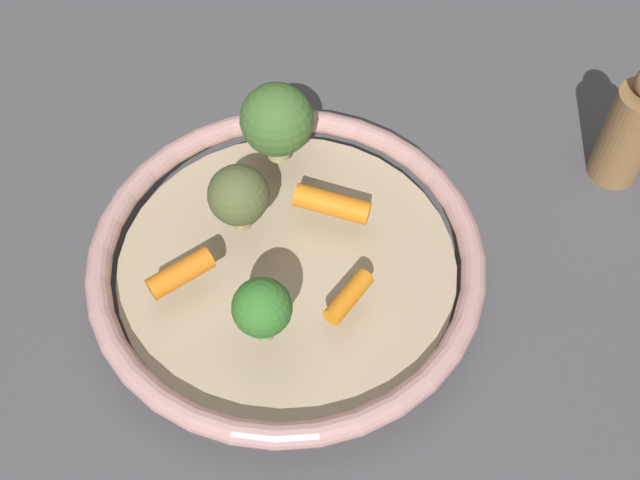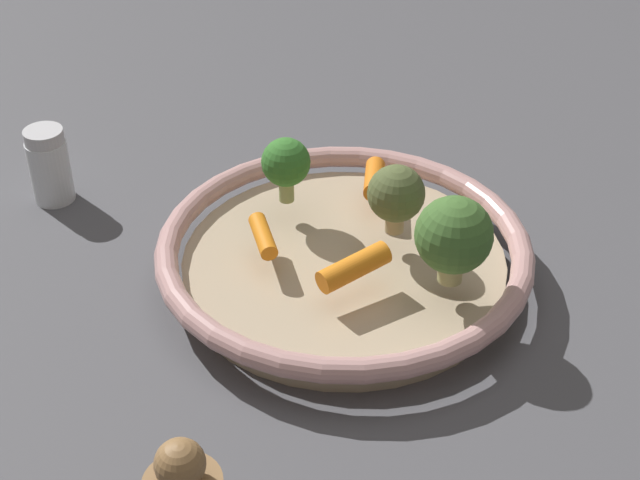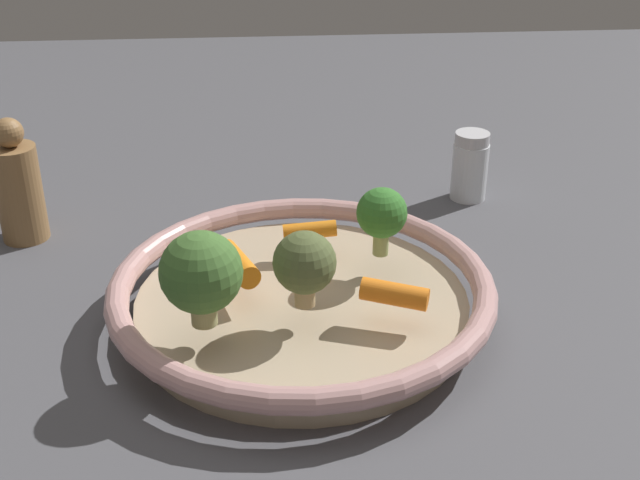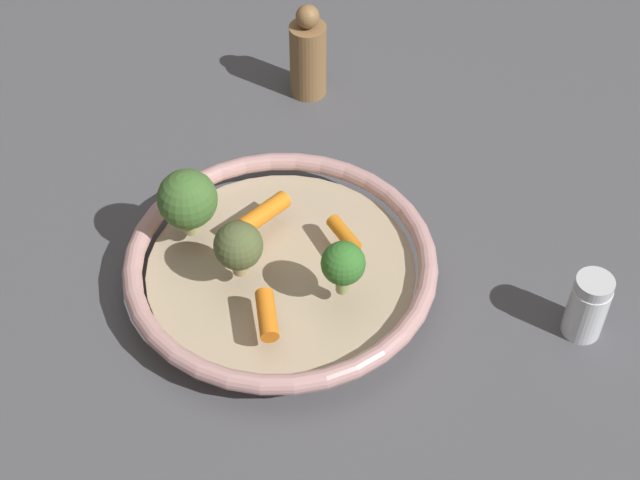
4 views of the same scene
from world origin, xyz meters
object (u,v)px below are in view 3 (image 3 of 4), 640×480
at_px(baby_carrot_left, 237,263).
at_px(salt_shaker, 470,166).
at_px(broccoli_floret_edge, 382,214).
at_px(serving_bowl, 302,297).
at_px(baby_carrot_back, 394,294).
at_px(broccoli_floret_large, 305,264).
at_px(pepper_mill, 18,187).
at_px(broccoli_floret_mid, 201,273).
at_px(baby_carrot_center, 310,230).

bearing_deg(baby_carrot_left, salt_shaker, 132.26).
relative_size(broccoli_floret_edge, salt_shaker, 0.80).
relative_size(serving_bowl, baby_carrot_back, 6.14).
height_order(serving_bowl, broccoli_floret_large, broccoli_floret_large).
bearing_deg(baby_carrot_back, broccoli_floret_large, -93.80).
height_order(serving_bowl, pepper_mill, pepper_mill).
relative_size(broccoli_floret_mid, salt_shaker, 0.98).
distance_m(baby_carrot_back, pepper_mill, 0.38).
bearing_deg(salt_shaker, broccoli_floret_edge, -32.24).
xyz_separation_m(baby_carrot_left, baby_carrot_center, (-0.06, 0.06, -0.00)).
bearing_deg(broccoli_floret_large, pepper_mill, -129.26).
bearing_deg(broccoli_floret_mid, baby_carrot_left, 161.83).
bearing_deg(broccoli_floret_large, salt_shaker, 144.79).
xyz_separation_m(broccoli_floret_edge, salt_shaker, (-0.19, 0.12, -0.04)).
relative_size(serving_bowl, broccoli_floret_edge, 5.27).
height_order(broccoli_floret_mid, broccoli_floret_large, broccoli_floret_mid).
height_order(serving_bowl, salt_shaker, salt_shaker).
bearing_deg(pepper_mill, serving_bowl, 56.90).
height_order(broccoli_floret_edge, pepper_mill, pepper_mill).
relative_size(serving_bowl, salt_shaker, 4.22).
bearing_deg(baby_carrot_back, serving_bowl, -125.42).
height_order(baby_carrot_left, baby_carrot_center, baby_carrot_left).
xyz_separation_m(baby_carrot_center, broccoli_floret_edge, (0.03, 0.06, 0.03)).
bearing_deg(baby_carrot_left, broccoli_floret_mid, -18.17).
height_order(baby_carrot_left, broccoli_floret_mid, broccoli_floret_mid).
bearing_deg(broccoli_floret_edge, baby_carrot_center, -120.58).
height_order(baby_carrot_left, salt_shaker, salt_shaker).
relative_size(broccoli_floret_mid, pepper_mill, 0.59).
bearing_deg(pepper_mill, salt_shaker, 97.42).
height_order(baby_carrot_back, baby_carrot_left, baby_carrot_left).
bearing_deg(salt_shaker, serving_bowl, -40.04).
height_order(baby_carrot_back, salt_shaker, salt_shaker).
relative_size(broccoli_floret_edge, pepper_mill, 0.48).
bearing_deg(broccoli_floret_edge, broccoli_floret_large, -42.08).
xyz_separation_m(baby_carrot_left, broccoli_floret_large, (0.05, 0.05, 0.03)).
distance_m(baby_carrot_left, broccoli_floret_large, 0.07).
bearing_deg(baby_carrot_left, pepper_mill, -127.75).
relative_size(salt_shaker, pepper_mill, 0.60).
height_order(serving_bowl, broccoli_floret_mid, broccoli_floret_mid).
relative_size(serving_bowl, baby_carrot_center, 6.75).
xyz_separation_m(baby_carrot_center, broccoli_floret_large, (0.11, -0.01, 0.03)).
relative_size(serving_bowl, broccoli_floret_mid, 4.31).
bearing_deg(pepper_mill, baby_carrot_back, 56.42).
relative_size(baby_carrot_back, broccoli_floret_edge, 0.86).
relative_size(baby_carrot_back, pepper_mill, 0.41).
bearing_deg(baby_carrot_center, broccoli_floret_edge, 59.42).
height_order(baby_carrot_back, broccoli_floret_large, broccoli_floret_large).
distance_m(broccoli_floret_edge, salt_shaker, 0.23).
xyz_separation_m(broccoli_floret_large, pepper_mill, (-0.21, -0.25, -0.02)).
distance_m(baby_carrot_center, broccoli_floret_edge, 0.07).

